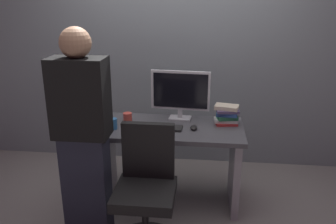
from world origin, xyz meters
TOP-DOWN VIEW (x-y plane):
  - ground_plane at (0.00, 0.00)m, footprint 9.00×9.00m
  - wall_back at (0.00, 0.90)m, footprint 6.40×0.10m
  - desk at (0.00, 0.00)m, footprint 1.31×0.64m
  - office_chair at (-0.10, -0.62)m, footprint 0.52×0.52m
  - person_at_desk at (-0.57, -0.56)m, footprint 0.40×0.24m
  - monitor at (0.08, 0.20)m, footprint 0.54×0.16m
  - keyboard at (-0.09, -0.06)m, footprint 0.44×0.15m
  - mouse at (0.22, -0.05)m, footprint 0.06×0.10m
  - cup_near_keyboard at (-0.47, -0.11)m, footprint 0.07×0.07m
  - cup_by_monitor at (-0.39, 0.09)m, footprint 0.08×0.08m
  - book_stack at (0.51, 0.11)m, footprint 0.22×0.17m

SIDE VIEW (x-z plane):
  - ground_plane at x=0.00m, z-range 0.00..0.00m
  - office_chair at x=-0.10m, z-range -0.04..0.90m
  - desk at x=0.00m, z-range 0.13..0.87m
  - keyboard at x=-0.09m, z-range 0.73..0.75m
  - mouse at x=0.22m, z-range 0.73..0.77m
  - cup_by_monitor at x=-0.39m, z-range 0.73..0.82m
  - cup_near_keyboard at x=-0.47m, z-range 0.73..0.83m
  - book_stack at x=0.51m, z-range 0.74..0.91m
  - person_at_desk at x=-0.57m, z-range 0.02..1.66m
  - monitor at x=0.08m, z-range 0.76..1.22m
  - wall_back at x=0.00m, z-range 0.00..3.00m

